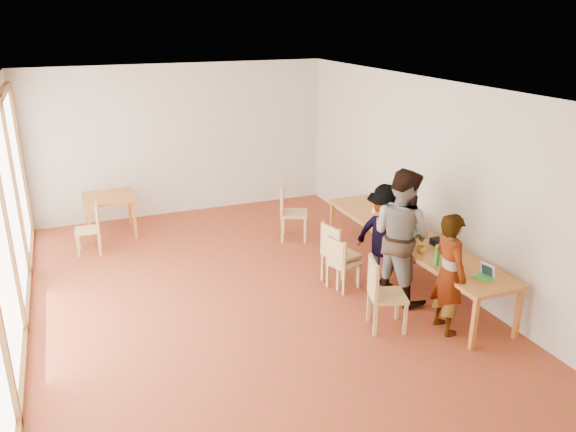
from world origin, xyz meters
name	(u,v)px	position (x,y,z in m)	size (l,w,h in m)	color
ground	(243,294)	(0.00, 0.00, 0.00)	(8.00, 8.00, 0.00)	#983724
wall_back	(181,140)	(0.00, 4.00, 1.50)	(6.00, 0.10, 3.00)	beige
wall_front	(398,348)	(0.00, -4.00, 1.50)	(6.00, 0.10, 3.00)	beige
wall_right	(423,175)	(3.00, 0.00, 1.50)	(0.10, 8.00, 3.00)	beige
window_wall	(4,226)	(-2.96, 0.00, 1.50)	(0.10, 8.00, 3.00)	white
ceiling	(237,85)	(0.00, 0.00, 3.02)	(6.00, 8.00, 0.04)	white
communal_table	(410,238)	(2.50, -0.48, 0.70)	(0.80, 4.00, 0.75)	#BD6A2A
side_table	(109,200)	(-1.55, 3.20, 0.67)	(0.90, 0.90, 0.75)	#BD6A2A
chair_near	(380,287)	(1.36, -1.55, 0.59)	(0.57, 0.57, 0.52)	tan
chair_mid	(340,258)	(1.38, -0.38, 0.51)	(0.49, 0.49, 0.44)	tan
chair_far	(336,248)	(1.40, -0.19, 0.59)	(0.53, 0.53, 0.51)	tan
chair_empty	(288,206)	(1.42, 1.79, 0.63)	(0.63, 0.63, 0.54)	tan
chair_spare	(92,223)	(-1.90, 2.46, 0.53)	(0.44, 0.44, 0.46)	tan
person_near	(449,273)	(2.14, -1.90, 0.80)	(0.58, 0.38, 1.60)	gray
person_mid	(401,235)	(2.06, -0.91, 0.96)	(0.94, 0.73, 1.93)	gray
person_far	(385,237)	(2.05, -0.51, 0.80)	(1.03, 0.59, 1.59)	gray
laptop_near	(485,274)	(2.55, -2.08, 0.80)	(0.23, 0.25, 0.18)	green
laptop_mid	(413,231)	(2.54, -0.51, 0.81)	(0.29, 0.30, 0.21)	green
laptop_far	(411,223)	(2.69, -0.21, 0.81)	(0.29, 0.31, 0.23)	green
yellow_mug	(421,249)	(2.27, -1.09, 0.79)	(0.11, 0.11, 0.09)	gold
green_bottle	(437,255)	(2.21, -1.53, 0.89)	(0.07, 0.07, 0.28)	#237C29
clear_glass	(382,203)	(2.81, 0.85, 0.80)	(0.07, 0.07, 0.09)	silver
condiment_cup	(374,211)	(2.50, 0.58, 0.78)	(0.08, 0.08, 0.06)	white
pink_phone	(444,271)	(2.18, -1.75, 0.76)	(0.05, 0.10, 0.01)	#EF377E
black_pouch	(439,243)	(2.65, -1.00, 0.80)	(0.16, 0.26, 0.09)	black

